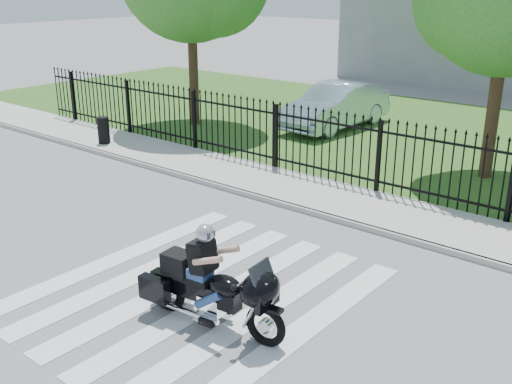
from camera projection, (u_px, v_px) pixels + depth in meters
The scene contains 9 objects.
ground at pixel (197, 292), 9.80m from camera, with size 120.00×120.00×0.00m, color slate.
crosswalk at pixel (197, 291), 9.80m from camera, with size 5.00×5.50×0.01m, color silver, non-canonical shape.
sidewalk at pixel (354, 204), 13.42m from camera, with size 40.00×2.00×0.12m, color #ADAAA3.
curb at pixel (330, 217), 12.69m from camera, with size 40.00×0.12×0.12m, color #ADAAA3.
grass_strip at pixel (470, 144), 18.53m from camera, with size 40.00×12.00×0.02m, color #335A1E.
iron_fence at pixel (378, 159), 13.87m from camera, with size 26.00×0.04×1.80m.
motorcycle_rider at pixel (209, 284), 8.67m from camera, with size 2.45×0.92×1.62m.
parked_car at pixel (335, 106), 20.26m from camera, with size 1.58×4.54×1.50m, color #ACC5D9.
litter_bin at pixel (104, 130), 18.08m from camera, with size 0.36×0.36×0.80m, color black.
Camera 1 is at (6.26, -6.10, 4.84)m, focal length 42.00 mm.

